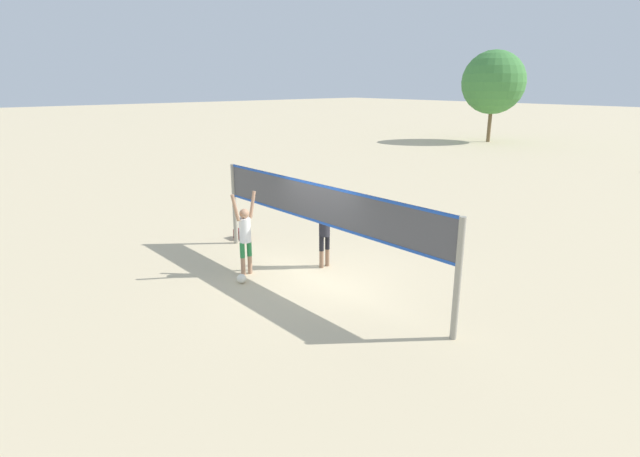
{
  "coord_description": "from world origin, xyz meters",
  "views": [
    {
      "loc": [
        8.45,
        -7.33,
        4.6
      ],
      "look_at": [
        0.0,
        0.0,
        1.29
      ],
      "focal_mm": 28.0,
      "sensor_mm": 36.0,
      "label": 1
    }
  ],
  "objects_px": {
    "volleyball": "(241,279)",
    "player_blocker": "(324,227)",
    "gear_bag": "(241,234)",
    "volleyball_net": "(320,213)",
    "player_spiker": "(245,232)",
    "tree_left_cluster": "(493,82)"
  },
  "relations": [
    {
      "from": "volleyball_net",
      "to": "gear_bag",
      "type": "height_order",
      "value": "volleyball_net"
    },
    {
      "from": "player_blocker",
      "to": "tree_left_cluster",
      "type": "xyz_separation_m",
      "value": [
        -12.32,
        28.17,
        3.45
      ]
    },
    {
      "from": "volleyball",
      "to": "gear_bag",
      "type": "height_order",
      "value": "gear_bag"
    },
    {
      "from": "volleyball_net",
      "to": "player_blocker",
      "type": "distance_m",
      "value": 1.08
    },
    {
      "from": "player_spiker",
      "to": "tree_left_cluster",
      "type": "xyz_separation_m",
      "value": [
        -11.46,
        29.98,
        3.44
      ]
    },
    {
      "from": "volleyball_net",
      "to": "tree_left_cluster",
      "type": "height_order",
      "value": "tree_left_cluster"
    },
    {
      "from": "volleyball",
      "to": "gear_bag",
      "type": "xyz_separation_m",
      "value": [
        -3.0,
        1.86,
        0.03
      ]
    },
    {
      "from": "player_spiker",
      "to": "player_blocker",
      "type": "relative_size",
      "value": 1.01
    },
    {
      "from": "tree_left_cluster",
      "to": "volleyball_net",
      "type": "bearing_deg",
      "value": -65.87
    },
    {
      "from": "volleyball",
      "to": "player_spiker",
      "type": "bearing_deg",
      "value": 134.26
    },
    {
      "from": "volleyball_net",
      "to": "player_spiker",
      "type": "xyz_separation_m",
      "value": [
        -1.47,
        -1.13,
        -0.57
      ]
    },
    {
      "from": "tree_left_cluster",
      "to": "player_spiker",
      "type": "bearing_deg",
      "value": -69.08
    },
    {
      "from": "volleyball_net",
      "to": "volleyball",
      "type": "distance_m",
      "value": 2.43
    },
    {
      "from": "gear_bag",
      "to": "player_spiker",
      "type": "bearing_deg",
      "value": -29.33
    },
    {
      "from": "tree_left_cluster",
      "to": "gear_bag",
      "type": "bearing_deg",
      "value": -72.76
    },
    {
      "from": "player_spiker",
      "to": "gear_bag",
      "type": "distance_m",
      "value": 3.14
    },
    {
      "from": "player_blocker",
      "to": "tree_left_cluster",
      "type": "height_order",
      "value": "tree_left_cluster"
    },
    {
      "from": "player_spiker",
      "to": "player_blocker",
      "type": "distance_m",
      "value": 2.0
    },
    {
      "from": "player_spiker",
      "to": "gear_bag",
      "type": "xyz_separation_m",
      "value": [
        -2.61,
        1.47,
        -0.95
      ]
    },
    {
      "from": "volleyball_net",
      "to": "gear_bag",
      "type": "relative_size",
      "value": 17.86
    },
    {
      "from": "volleyball_net",
      "to": "player_blocker",
      "type": "bearing_deg",
      "value": 131.83
    },
    {
      "from": "volleyball",
      "to": "player_blocker",
      "type": "bearing_deg",
      "value": 77.85
    }
  ]
}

